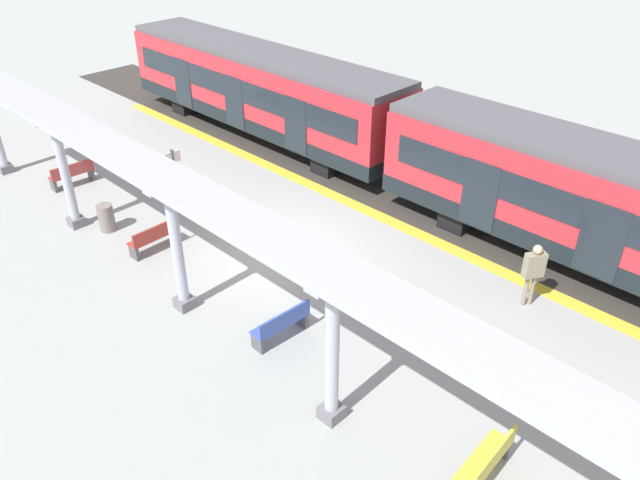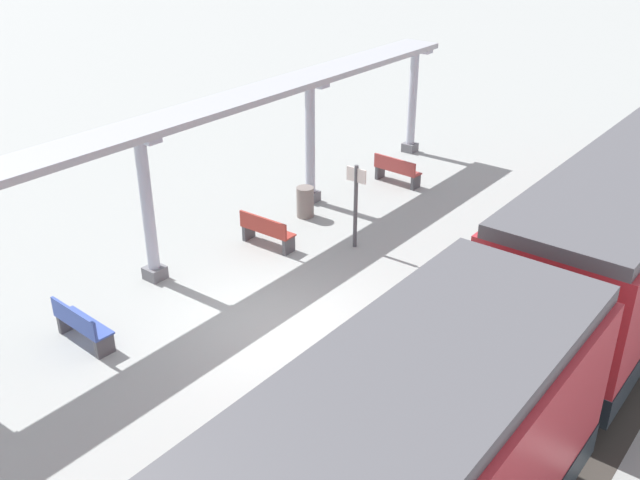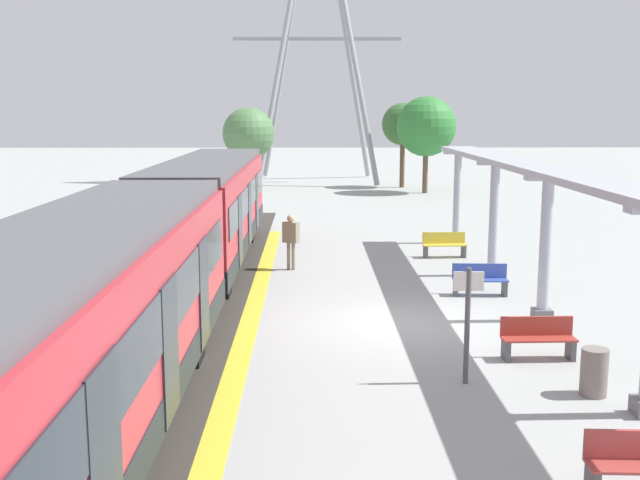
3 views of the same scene
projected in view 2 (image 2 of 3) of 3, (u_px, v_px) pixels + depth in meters
name	position (u px, v px, depth m)	size (l,w,h in m)	color
ground_plane	(271.00, 324.00, 15.06)	(176.00, 176.00, 0.00)	#999D9A
tactile_edge_strip	(421.00, 392.00, 13.04)	(0.47, 28.18, 0.01)	gold
trackbed	(515.00, 435.00, 12.03)	(3.20, 40.18, 0.01)	#38332D
canopy_pillar_nearest	(413.00, 101.00, 23.95)	(1.10, 0.44, 3.53)	slate
canopy_pillar_second	(310.00, 142.00, 20.10)	(1.10, 0.44, 3.53)	slate
canopy_pillar_third	(147.00, 208.00, 16.01)	(1.10, 0.44, 3.53)	slate
canopy_beam	(143.00, 129.00, 15.29)	(1.20, 23.10, 0.16)	#A8AAB2
bench_near_end	(266.00, 231.00, 18.08)	(1.51, 0.47, 0.86)	#A0342A
bench_far_end	(81.00, 325.00, 14.24)	(1.52, 0.51, 0.86)	#3750A5
bench_extra_slot	(397.00, 170.00, 21.89)	(1.52, 0.51, 0.86)	#A13A37
trash_bin	(305.00, 202.00, 19.75)	(0.48, 0.48, 0.86)	slate
platform_info_sign	(356.00, 199.00, 17.70)	(0.56, 0.10, 2.20)	#4C4C51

